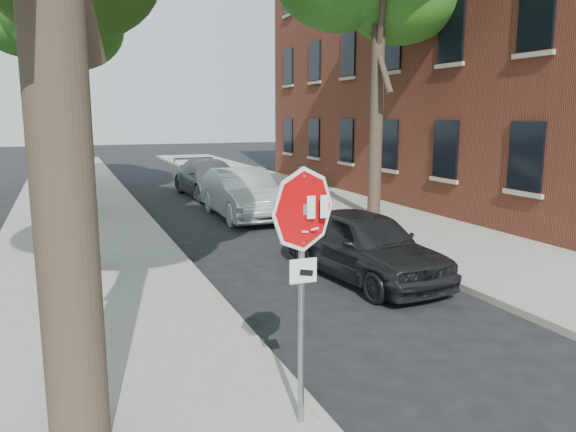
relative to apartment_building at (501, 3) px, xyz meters
name	(u,v)px	position (x,y,z in m)	size (l,w,h in m)	color
ground	(361,418)	(-14.00, -14.00, -7.65)	(120.00, 120.00, 0.00)	black
sidewalk_left	(79,227)	(-16.50, -2.00, -7.59)	(4.00, 55.00, 0.12)	gray
sidewalk_right	(344,209)	(-8.00, -2.00, -7.59)	(4.00, 55.00, 0.12)	gray
curb_left	(152,221)	(-14.45, -2.00, -7.59)	(0.12, 55.00, 0.13)	#9E9384
curb_right	(288,212)	(-10.05, -2.00, -7.59)	(0.12, 55.00, 0.13)	#9E9384
apartment_building	(501,3)	(0.00, 0.00, 0.00)	(12.20, 20.20, 15.30)	brown
stop_sign	(303,247)	(-14.70, -14.03, -5.71)	(0.76, 0.34, 2.61)	gray
tree_far	(55,16)	(-16.72, 7.11, -0.44)	(5.29, 4.91, 9.33)	black
car_a	(364,245)	(-11.40, -9.43, -6.96)	(1.64, 4.07, 1.39)	black
car_b	(242,194)	(-11.63, -2.10, -6.88)	(1.63, 4.69, 1.54)	#B2B5BB
car_c	(210,178)	(-11.40, 3.04, -6.93)	(2.03, 4.99, 1.45)	#505055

